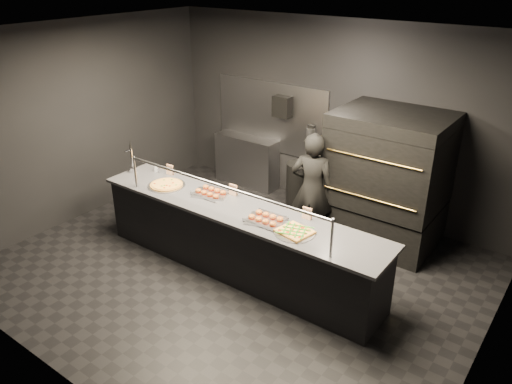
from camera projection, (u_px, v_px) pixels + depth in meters
room at (236, 164)px, 6.06m from camera, size 6.04×6.00×3.00m
service_counter at (237, 239)px, 6.45m from camera, size 4.10×0.78×1.37m
pizza_oven at (387, 178)px, 6.98m from camera, size 1.50×1.23×1.91m
prep_shelf at (247, 161)px, 9.01m from camera, size 1.20×0.35×0.90m
towel_dispenser at (283, 106)px, 8.22m from camera, size 0.30×0.20×0.35m
fire_extinguisher at (310, 141)px, 8.14m from camera, size 0.14×0.14×0.51m
beer_tap at (132, 163)px, 7.27m from camera, size 0.13×0.18×0.49m
round_pizza at (166, 185)px, 6.86m from camera, size 0.52×0.52×0.03m
slider_tray_a at (211, 192)px, 6.61m from camera, size 0.53×0.46×0.07m
slider_tray_b at (266, 219)px, 5.93m from camera, size 0.52×0.45×0.07m
square_pizza at (295, 232)px, 5.67m from camera, size 0.47×0.47×0.05m
condiment_jar at (157, 169)px, 7.31m from camera, size 0.15×0.06×0.10m
tent_cards at (232, 189)px, 6.58m from camera, size 2.42×0.04×0.15m
trash_bin at (299, 184)px, 8.31m from camera, size 0.43×0.43×0.71m
worker at (312, 189)px, 6.99m from camera, size 0.69×0.56×1.65m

